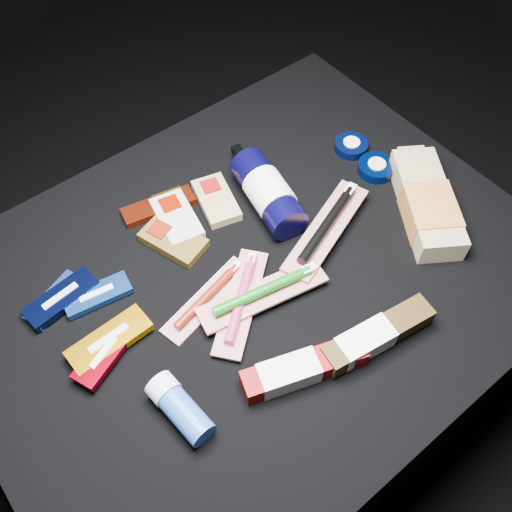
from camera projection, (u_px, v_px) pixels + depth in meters
ground at (254, 366)px, 1.31m from camera, size 3.00×3.00×0.00m
cloth_table at (253, 325)px, 1.15m from camera, size 0.98×0.78×0.40m
luna_bar_0 at (55, 300)px, 0.94m from camera, size 0.12×0.08×0.01m
luna_bar_1 at (97, 295)px, 0.95m from camera, size 0.12×0.06×0.01m
luna_bar_2 at (62, 298)px, 0.94m from camera, size 0.13×0.06×0.02m
luna_bar_3 at (110, 340)px, 0.89m from camera, size 0.14×0.06×0.02m
luna_bar_4 at (104, 354)px, 0.88m from camera, size 0.12×0.08×0.01m
clif_bar_0 at (171, 239)px, 1.01m from camera, size 0.09×0.13×0.02m
clif_bar_1 at (176, 217)px, 1.04m from camera, size 0.09×0.13×0.02m
clif_bar_2 at (215, 198)px, 1.07m from camera, size 0.09×0.12×0.02m
power_bar at (163, 205)px, 1.06m from camera, size 0.14×0.07×0.02m
lotion_bottle at (268, 193)px, 1.04m from camera, size 0.10×0.23×0.07m
cream_tin_upper at (351, 146)px, 1.14m from camera, size 0.07×0.07×0.02m
cream_tin_lower at (376, 168)px, 1.11m from camera, size 0.07×0.07×0.02m
bodywash_bottle at (427, 205)px, 1.04m from camera, size 0.20×0.24×0.05m
deodorant_stick at (180, 408)px, 0.82m from camera, size 0.05×0.11×0.05m
toothbrush_pack_0 at (209, 297)px, 0.95m from camera, size 0.19×0.08×0.02m
toothbrush_pack_1 at (241, 299)px, 0.93m from camera, size 0.19×0.17×0.02m
toothbrush_pack_2 at (264, 292)px, 0.93m from camera, size 0.23×0.09×0.02m
toothbrush_pack_3 at (327, 226)px, 1.00m from camera, size 0.24×0.13×0.03m
toothpaste_carton_red at (299, 370)px, 0.86m from camera, size 0.20×0.10×0.04m
toothpaste_carton_green at (373, 337)px, 0.88m from camera, size 0.20×0.07×0.04m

